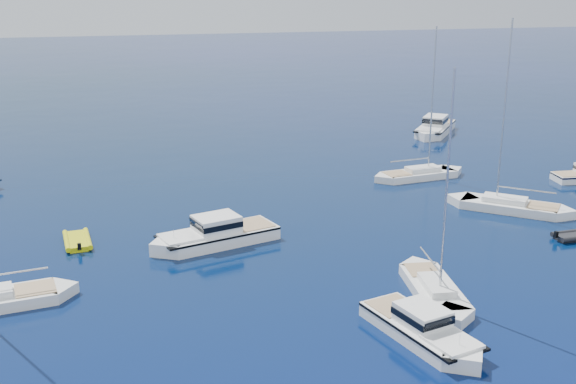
# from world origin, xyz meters

# --- Properties ---
(motor_cruiser_near) EXTENTS (4.98, 9.14, 2.30)m
(motor_cruiser_near) POSITION_xyz_m (2.02, 4.86, 0.00)
(motor_cruiser_near) COLOR white
(motor_cruiser_near) RESTS_ON ground
(motor_cruiser_centre) EXTENTS (10.45, 5.88, 2.62)m
(motor_cruiser_centre) POSITION_xyz_m (-6.63, 21.07, 0.00)
(motor_cruiser_centre) COLOR white
(motor_cruiser_centre) RESTS_ON ground
(motor_cruiser_distant) EXTENTS (8.78, 10.17, 2.72)m
(motor_cruiser_distant) POSITION_xyz_m (23.60, 50.83, 0.00)
(motor_cruiser_distant) COLOR white
(motor_cruiser_distant) RESTS_ON ground
(sailboat_fore) EXTENTS (3.60, 9.77, 14.03)m
(sailboat_fore) POSITION_xyz_m (4.85, 9.75, 0.00)
(sailboat_fore) COLOR silver
(sailboat_fore) RESTS_ON ground
(sailboat_mid_r) EXTENTS (9.92, 8.88, 15.58)m
(sailboat_mid_r) POSITION_xyz_m (17.38, 22.94, 0.00)
(sailboat_mid_r) COLOR white
(sailboat_mid_r) RESTS_ON ground
(sailboat_centre) EXTENTS (9.97, 3.86, 14.28)m
(sailboat_centre) POSITION_xyz_m (14.16, 33.50, 0.00)
(sailboat_centre) COLOR white
(sailboat_centre) RESTS_ON ground
(tender_yellow) EXTENTS (2.60, 4.23, 0.95)m
(tender_yellow) POSITION_xyz_m (-15.99, 23.42, 0.00)
(tender_yellow) COLOR #C9CE0C
(tender_yellow) RESTS_ON ground
(tender_grey_near) EXTENTS (3.53, 2.08, 0.95)m
(tender_grey_near) POSITION_xyz_m (18.71, 16.05, 0.00)
(tender_grey_near) COLOR black
(tender_grey_near) RESTS_ON ground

